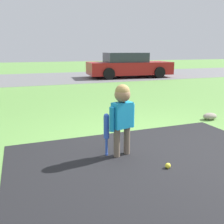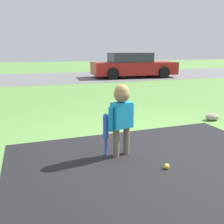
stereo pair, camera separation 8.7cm
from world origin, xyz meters
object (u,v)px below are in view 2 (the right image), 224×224
object	(u,v)px
sports_ball	(167,166)
parked_car	(133,66)
child	(122,110)
baseball_bat	(106,129)

from	to	relation	value
sports_ball	parked_car	distance (m)	11.05
child	baseball_bat	xyz separation A→B (m)	(-0.21, 0.07, -0.26)
parked_car	baseball_bat	bearing A→B (deg)	-110.82
child	baseball_bat	size ratio (longest dim) A/B	1.65
child	sports_ball	size ratio (longest dim) A/B	14.35
parked_car	child	bearing A→B (deg)	-109.65
baseball_bat	child	bearing A→B (deg)	-17.86
child	baseball_bat	distance (m)	0.34
baseball_bat	parked_car	world-z (taller)	parked_car
baseball_bat	sports_ball	size ratio (longest dim) A/B	8.72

